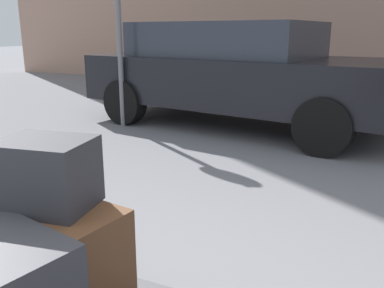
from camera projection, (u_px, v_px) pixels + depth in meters
duffel_bag_brown_rear_right at (53, 247)px, 1.56m from camera, size 0.60×0.37×0.34m
duffel_bag_charcoal_topmost_pile at (46, 174)px, 1.48m from camera, size 0.37×0.31×0.25m
parked_car at (238, 71)px, 5.73m from camera, size 4.52×2.41×1.42m
no_parking_sign at (118, 16)px, 5.47m from camera, size 0.50×0.07×2.42m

